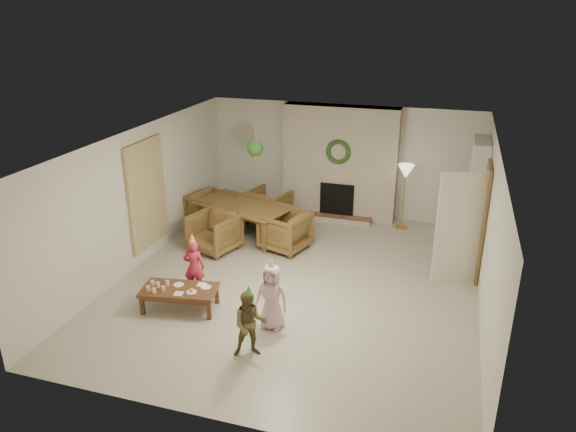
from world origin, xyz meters
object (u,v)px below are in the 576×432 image
at_px(dining_chair_right, 285,231).
at_px(child_red, 194,267).
at_px(dining_table, 243,221).
at_px(child_pink, 272,297).
at_px(coffee_table_top, 179,290).
at_px(dining_chair_near, 214,232).
at_px(child_plaid, 250,324).
at_px(dining_chair_far, 268,207).
at_px(dining_chair_left, 212,210).

distance_m(dining_chair_right, child_red, 2.29).
distance_m(dining_table, child_pink, 3.47).
bearing_deg(child_pink, coffee_table_top, -179.09).
xyz_separation_m(dining_chair_near, child_plaid, (1.88, -2.95, 0.10)).
distance_m(child_plaid, child_pink, 0.74).
bearing_deg(child_red, child_plaid, 123.95).
bearing_deg(dining_table, child_pink, -43.08).
distance_m(dining_table, coffee_table_top, 2.97).
height_order(dining_table, dining_chair_right, dining_chair_right).
bearing_deg(dining_chair_right, dining_chair_far, -128.66).
relative_size(dining_table, dining_chair_right, 2.34).
bearing_deg(coffee_table_top, child_red, 80.48).
bearing_deg(child_red, dining_chair_near, -91.03).
bearing_deg(child_plaid, dining_chair_left, 97.43).
xyz_separation_m(dining_table, dining_chair_near, (-0.27, -0.82, 0.04)).
bearing_deg(dining_table, dining_chair_near, -90.00).
height_order(dining_chair_left, child_pink, child_pink).
relative_size(child_red, child_plaid, 0.98).
height_order(dining_chair_near, coffee_table_top, dining_chair_near).
xyz_separation_m(dining_chair_far, child_pink, (1.40, -3.85, 0.13)).
relative_size(dining_chair_near, dining_chair_far, 1.00).
bearing_deg(dining_chair_near, dining_chair_far, 90.00).
bearing_deg(child_plaid, dining_chair_right, 76.04).
distance_m(dining_chair_far, child_red, 3.26).
relative_size(dining_chair_left, child_pink, 0.82).
height_order(coffee_table_top, child_pink, child_pink).
relative_size(child_red, child_pink, 0.93).
bearing_deg(dining_chair_left, child_pink, -124.88).
bearing_deg(child_red, dining_chair_left, -85.28).
distance_m(dining_table, dining_chair_left, 0.86).
height_order(dining_chair_far, child_pink, child_pink).
height_order(dining_chair_far, coffee_table_top, dining_chair_far).
bearing_deg(coffee_table_top, dining_chair_right, 61.30).
bearing_deg(dining_table, dining_chair_left, 180.00).
bearing_deg(dining_chair_left, coffee_table_top, -145.80).
bearing_deg(child_pink, dining_chair_far, 113.11).
distance_m(child_red, child_plaid, 2.00).
relative_size(dining_chair_near, child_plaid, 0.86).
relative_size(dining_chair_far, child_red, 0.88).
height_order(dining_chair_right, child_red, child_red).
relative_size(dining_chair_left, child_plaid, 0.86).
xyz_separation_m(dining_table, coffee_table_top, (0.11, -2.97, -0.01)).
relative_size(dining_chair_far, child_pink, 0.82).
bearing_deg(dining_chair_left, child_plaid, -130.88).
bearing_deg(child_pink, child_red, 162.21).
relative_size(dining_table, child_red, 2.06).
bearing_deg(dining_chair_near, dining_table, 90.00).
distance_m(dining_chair_far, child_plaid, 4.78).
distance_m(dining_chair_near, child_pink, 2.94).
relative_size(dining_table, dining_chair_left, 2.34).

